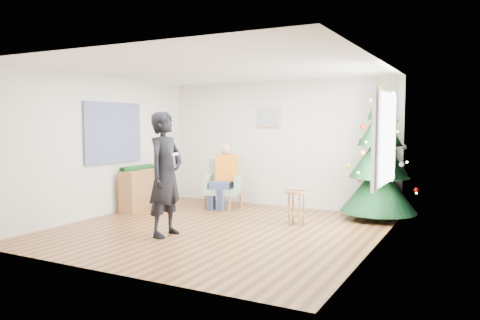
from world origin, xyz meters
The scene contains 19 objects.
floor centered at (0.00, 0.00, 0.00)m, with size 5.00×5.00×0.00m, color brown.
ceiling centered at (0.00, 0.00, 2.60)m, with size 5.00×5.00×0.00m, color white.
wall_back centered at (0.00, 2.50, 1.30)m, with size 5.00×5.00×0.00m, color silver.
wall_front centered at (0.00, -2.50, 1.30)m, with size 5.00×5.00×0.00m, color silver.
wall_left centered at (-2.50, 0.00, 1.30)m, with size 5.00×5.00×0.00m, color silver.
wall_right centered at (2.50, 0.00, 1.30)m, with size 5.00×5.00×0.00m, color silver.
window_panel centered at (2.47, 1.00, 1.50)m, with size 0.04×1.30×1.40m, color white.
curtains centered at (2.44, 1.00, 1.50)m, with size 0.05×1.75×1.50m.
christmas_tree centered at (2.15, 2.08, 1.10)m, with size 1.35×1.35×2.45m.
stool centered at (1.00, 0.95, 0.30)m, with size 0.39×0.39×0.59m.
laptop centered at (1.00, 0.95, 0.60)m, with size 0.32×0.21×0.03m, color silver.
armchair centered at (-0.89, 1.77, 0.37)m, with size 0.88×0.86×1.00m.
seated_person centered at (-0.87, 1.72, 0.67)m, with size 0.50×0.66×1.30m.
standing_man centered at (-0.49, -0.73, 0.95)m, with size 0.70×0.46×1.91m, color black.
game_controller centered at (-0.29, -0.76, 1.27)m, with size 0.04×0.13×0.04m, color white.
console centered at (-2.33, 0.80, 0.40)m, with size 0.30×1.00×0.80m, color brown.
garland centered at (-2.33, 0.80, 0.82)m, with size 0.14×0.14×0.90m, color black.
tapestry centered at (-2.46, 0.30, 1.55)m, with size 0.03×1.50×1.15m, color black.
framed_picture centered at (-0.20, 2.46, 1.85)m, with size 0.52×0.05×0.42m.
Camera 1 is at (3.81, -6.49, 1.74)m, focal length 35.00 mm.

